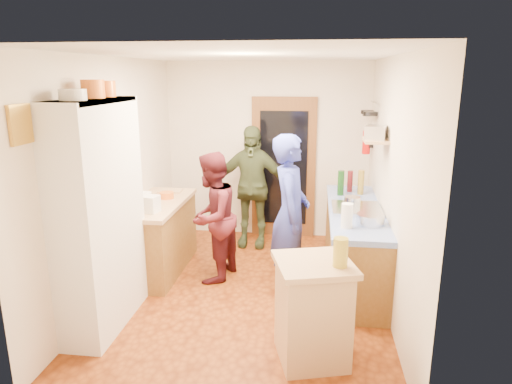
% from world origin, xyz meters
% --- Properties ---
extents(floor, '(3.00, 4.00, 0.02)m').
position_xyz_m(floor, '(0.00, 0.00, -0.01)').
color(floor, brown).
rests_on(floor, ground).
extents(ceiling, '(3.00, 4.00, 0.02)m').
position_xyz_m(ceiling, '(0.00, 0.00, 2.61)').
color(ceiling, silver).
rests_on(ceiling, ground).
extents(wall_back, '(3.00, 0.02, 2.60)m').
position_xyz_m(wall_back, '(0.00, 2.01, 1.30)').
color(wall_back, beige).
rests_on(wall_back, ground).
extents(wall_front, '(3.00, 0.02, 2.60)m').
position_xyz_m(wall_front, '(0.00, -2.01, 1.30)').
color(wall_front, beige).
rests_on(wall_front, ground).
extents(wall_left, '(0.02, 4.00, 2.60)m').
position_xyz_m(wall_left, '(-1.51, 0.00, 1.30)').
color(wall_left, beige).
rests_on(wall_left, ground).
extents(wall_right, '(0.02, 4.00, 2.60)m').
position_xyz_m(wall_right, '(1.51, 0.00, 1.30)').
color(wall_right, beige).
rests_on(wall_right, ground).
extents(door_frame, '(0.95, 0.06, 2.10)m').
position_xyz_m(door_frame, '(0.25, 1.97, 1.05)').
color(door_frame, brown).
rests_on(door_frame, ground).
extents(door_glass, '(0.70, 0.02, 1.70)m').
position_xyz_m(door_glass, '(0.25, 1.94, 1.05)').
color(door_glass, black).
rests_on(door_glass, door_frame).
extents(hutch_body, '(0.40, 1.20, 2.20)m').
position_xyz_m(hutch_body, '(-1.30, -0.80, 1.10)').
color(hutch_body, silver).
rests_on(hutch_body, ground).
extents(hutch_top_shelf, '(0.40, 1.14, 0.04)m').
position_xyz_m(hutch_top_shelf, '(-1.30, -0.80, 2.18)').
color(hutch_top_shelf, silver).
rests_on(hutch_top_shelf, hutch_body).
extents(plate_stack, '(0.23, 0.23, 0.09)m').
position_xyz_m(plate_stack, '(-1.30, -1.08, 2.25)').
color(plate_stack, white).
rests_on(plate_stack, hutch_top_shelf).
extents(orange_pot_a, '(0.21, 0.21, 0.17)m').
position_xyz_m(orange_pot_a, '(-1.30, -0.72, 2.28)').
color(orange_pot_a, orange).
rests_on(orange_pot_a, hutch_top_shelf).
extents(orange_pot_b, '(0.17, 0.17, 0.15)m').
position_xyz_m(orange_pot_b, '(-1.30, -0.44, 2.28)').
color(orange_pot_b, orange).
rests_on(orange_pot_b, hutch_top_shelf).
extents(left_counter_base, '(0.60, 1.40, 0.85)m').
position_xyz_m(left_counter_base, '(-1.20, 0.45, 0.42)').
color(left_counter_base, brown).
rests_on(left_counter_base, ground).
extents(left_counter_top, '(0.64, 1.44, 0.05)m').
position_xyz_m(left_counter_top, '(-1.20, 0.45, 0.88)').
color(left_counter_top, tan).
rests_on(left_counter_top, left_counter_base).
extents(toaster, '(0.28, 0.21, 0.19)m').
position_xyz_m(toaster, '(-1.15, 0.03, 0.99)').
color(toaster, white).
rests_on(toaster, left_counter_top).
extents(kettle, '(0.19, 0.19, 0.17)m').
position_xyz_m(kettle, '(-1.25, 0.23, 0.99)').
color(kettle, white).
rests_on(kettle, left_counter_top).
extents(orange_bowl, '(0.21, 0.21, 0.08)m').
position_xyz_m(orange_bowl, '(-1.12, 0.62, 0.94)').
color(orange_bowl, orange).
rests_on(orange_bowl, left_counter_top).
extents(chopping_board, '(0.32, 0.24, 0.02)m').
position_xyz_m(chopping_board, '(-1.18, 0.94, 0.91)').
color(chopping_board, tan).
rests_on(chopping_board, left_counter_top).
extents(right_counter_base, '(0.60, 2.20, 0.84)m').
position_xyz_m(right_counter_base, '(1.20, 0.50, 0.42)').
color(right_counter_base, brown).
rests_on(right_counter_base, ground).
extents(right_counter_top, '(0.62, 2.22, 0.06)m').
position_xyz_m(right_counter_top, '(1.20, 0.50, 0.87)').
color(right_counter_top, '#0432BA').
rests_on(right_counter_top, right_counter_base).
extents(hob, '(0.55, 0.58, 0.04)m').
position_xyz_m(hob, '(1.20, 0.40, 0.92)').
color(hob, silver).
rests_on(hob, right_counter_top).
extents(pot_on_hob, '(0.18, 0.18, 0.12)m').
position_xyz_m(pot_on_hob, '(1.15, 0.41, 1.00)').
color(pot_on_hob, silver).
rests_on(pot_on_hob, hob).
extents(bottle_a, '(0.10, 0.10, 0.32)m').
position_xyz_m(bottle_a, '(1.05, 1.07, 1.06)').
color(bottle_a, '#143F14').
rests_on(bottle_a, right_counter_top).
extents(bottle_b, '(0.07, 0.07, 0.28)m').
position_xyz_m(bottle_b, '(1.18, 1.27, 1.04)').
color(bottle_b, '#591419').
rests_on(bottle_b, right_counter_top).
extents(bottle_c, '(0.10, 0.10, 0.32)m').
position_xyz_m(bottle_c, '(1.31, 1.15, 1.06)').
color(bottle_c, olive).
rests_on(bottle_c, right_counter_top).
extents(paper_towel, '(0.14, 0.14, 0.25)m').
position_xyz_m(paper_towel, '(1.05, -0.23, 1.03)').
color(paper_towel, white).
rests_on(paper_towel, right_counter_top).
extents(mixing_bowl, '(0.36, 0.36, 0.11)m').
position_xyz_m(mixing_bowl, '(1.30, -0.09, 0.96)').
color(mixing_bowl, silver).
rests_on(mixing_bowl, right_counter_top).
extents(island_base, '(0.68, 0.68, 0.86)m').
position_xyz_m(island_base, '(0.73, -1.17, 0.43)').
color(island_base, tan).
rests_on(island_base, ground).
extents(island_top, '(0.76, 0.76, 0.05)m').
position_xyz_m(island_top, '(0.73, -1.17, 0.89)').
color(island_top, tan).
rests_on(island_top, island_base).
extents(cutting_board, '(0.41, 0.36, 0.02)m').
position_xyz_m(cutting_board, '(0.67, -1.14, 0.90)').
color(cutting_board, white).
rests_on(cutting_board, island_top).
extents(oil_jar, '(0.15, 0.15, 0.24)m').
position_xyz_m(oil_jar, '(0.94, -1.24, 1.03)').
color(oil_jar, '#AD9E2D').
rests_on(oil_jar, island_top).
extents(pan_rail, '(0.02, 0.65, 0.02)m').
position_xyz_m(pan_rail, '(1.46, 1.52, 2.05)').
color(pan_rail, silver).
rests_on(pan_rail, wall_right).
extents(pan_hang_a, '(0.18, 0.18, 0.05)m').
position_xyz_m(pan_hang_a, '(1.40, 1.35, 1.92)').
color(pan_hang_a, black).
rests_on(pan_hang_a, pan_rail).
extents(pan_hang_b, '(0.16, 0.16, 0.05)m').
position_xyz_m(pan_hang_b, '(1.40, 1.55, 1.90)').
color(pan_hang_b, black).
rests_on(pan_hang_b, pan_rail).
extents(pan_hang_c, '(0.17, 0.17, 0.05)m').
position_xyz_m(pan_hang_c, '(1.40, 1.75, 1.91)').
color(pan_hang_c, black).
rests_on(pan_hang_c, pan_rail).
extents(wall_shelf, '(0.26, 0.42, 0.03)m').
position_xyz_m(wall_shelf, '(1.37, 0.45, 1.70)').
color(wall_shelf, tan).
rests_on(wall_shelf, wall_right).
extents(radio, '(0.29, 0.34, 0.15)m').
position_xyz_m(radio, '(1.37, 0.45, 1.79)').
color(radio, silver).
rests_on(radio, wall_shelf).
extents(ext_bracket, '(0.06, 0.10, 0.04)m').
position_xyz_m(ext_bracket, '(1.47, 1.70, 1.45)').
color(ext_bracket, black).
rests_on(ext_bracket, wall_right).
extents(fire_extinguisher, '(0.11, 0.11, 0.32)m').
position_xyz_m(fire_extinguisher, '(1.41, 1.70, 1.50)').
color(fire_extinguisher, red).
rests_on(fire_extinguisher, wall_right).
extents(picture_frame, '(0.03, 0.25, 0.30)m').
position_xyz_m(picture_frame, '(-1.48, -1.55, 2.05)').
color(picture_frame, gold).
rests_on(picture_frame, wall_left).
extents(person_hob, '(0.44, 0.66, 1.79)m').
position_xyz_m(person_hob, '(0.49, 0.17, 0.90)').
color(person_hob, '#313DA8').
rests_on(person_hob, ground).
extents(person_left, '(0.75, 0.87, 1.55)m').
position_xyz_m(person_left, '(-0.43, 0.34, 0.78)').
color(person_left, '#4C161D').
rests_on(person_left, ground).
extents(person_back, '(1.03, 0.46, 1.73)m').
position_xyz_m(person_back, '(-0.16, 1.49, 0.87)').
color(person_back, '#374226').
rests_on(person_back, ground).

